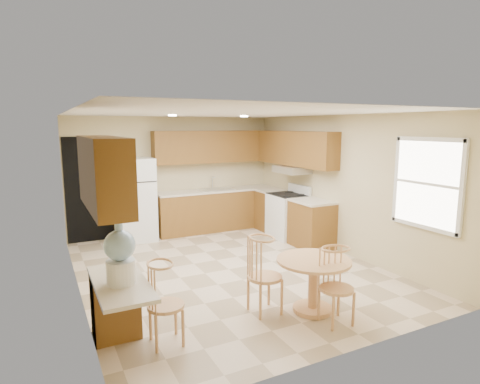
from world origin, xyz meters
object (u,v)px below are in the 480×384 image
water_crock (120,256)px  chair_table_b (342,281)px  dining_table (313,277)px  stove (288,215)px  refrigerator (135,200)px  chair_table_a (269,269)px  chair_desk (168,298)px

water_crock → chair_table_b: bearing=-12.4°
dining_table → stove: bearing=61.6°
refrigerator → water_crock: size_ratio=2.66×
chair_table_a → chair_table_b: chair_table_a is taller
chair_desk → water_crock: bearing=-93.4°
stove → water_crock: bearing=-143.1°
stove → chair_desk: size_ratio=1.22×
stove → dining_table: bearing=-118.4°
chair_table_a → chair_desk: 1.31m
chair_table_b → stove: bearing=-110.1°
refrigerator → water_crock: refrigerator is taller
dining_table → chair_desk: (-1.85, 0.01, 0.10)m
refrigerator → chair_table_b: (1.31, -4.69, -0.29)m
refrigerator → chair_table_b: size_ratio=1.86×
dining_table → chair_table_b: size_ratio=1.02×
water_crock → chair_desk: bearing=-5.6°
stove → chair_desk: 4.59m
dining_table → refrigerator: bearing=106.6°
chair_table_b → water_crock: bearing=-8.2°
chair_table_a → chair_desk: size_ratio=1.08×
refrigerator → water_crock: (-1.05, -4.17, 0.22)m
chair_table_a → chair_table_b: (0.60, -0.62, -0.04)m
dining_table → water_crock: bearing=178.7°
refrigerator → water_crock: 4.30m
chair_table_b → water_crock: (-2.35, 0.52, 0.51)m
stove → chair_table_b: (-1.57, -3.47, 0.08)m
refrigerator → stove: refrigerator is taller
refrigerator → stove: size_ratio=1.54×
dining_table → chair_table_b: 0.48m
stove → dining_table: (-1.62, -3.00, -0.03)m
stove → chair_table_a: size_ratio=1.13×
chair_table_b → water_crock: 2.46m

